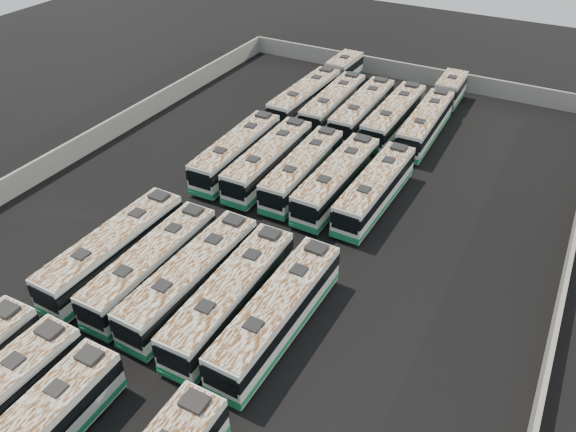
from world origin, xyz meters
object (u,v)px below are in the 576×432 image
Objects in this scene: bus_midback_right at (337,180)px; bus_midback_far_right at (375,189)px; bus_midfront_left at (152,265)px; bus_midfront_far_right at (278,314)px; bus_midfront_right at (231,297)px; bus_back_center at (362,111)px; bus_back_far_left at (319,88)px; bus_midfront_center at (191,278)px; bus_midback_left at (269,160)px; bus_back_left at (333,104)px; bus_back_far_right at (434,112)px; bus_back_right at (394,117)px; bus_midback_center at (303,170)px; bus_midback_far_left at (237,152)px; bus_midfront_far_left at (114,250)px.

bus_midback_far_right is (3.49, 0.22, -0.04)m from bus_midback_right.
bus_midfront_far_right reaches higher than bus_midfront_left.
bus_midfront_far_right is at bearing 1.15° from bus_midfront_right.
bus_back_far_left is at bearing 153.11° from bus_back_center.
bus_midback_left is at bearing 103.10° from bus_midfront_center.
bus_midfront_far_right is 16.97m from bus_midback_right.
bus_back_left is (0.02, 14.09, -0.03)m from bus_midback_left.
bus_back_right is at bearing -136.20° from bus_back_far_right.
bus_midfront_center is 18.16m from bus_midback_far_right.
bus_midback_right is at bearing -3.45° from bus_midback_center.
bus_midfront_right is at bearing -68.77° from bus_midback_left.
bus_midfront_left is 0.98× the size of bus_midback_far_left.
bus_back_left reaches higher than bus_back_far_right.
bus_midback_far_right is 15.43m from bus_back_center.
bus_midfront_left is 0.64× the size of bus_back_far_right.
bus_midfront_left is 0.96× the size of bus_midfront_far_right.
bus_midback_center is 18.60m from bus_back_far_left.
bus_midback_far_left is at bearing 114.14° from bus_midfront_center.
bus_back_far_left is 1.57× the size of bus_back_left.
bus_back_center reaches higher than bus_midback_far_right.
bus_back_far_left is (-10.23, 34.16, -0.04)m from bus_midfront_right.
bus_midfront_center is at bearing -179.79° from bus_midfront_far_right.
bus_midfront_far_right is (3.46, 0.13, -0.00)m from bus_midfront_right.
bus_back_left is at bearing -178.26° from bus_back_right.
bus_back_far_left is (-13.69, 34.04, -0.04)m from bus_midfront_far_right.
bus_midfront_far_left reaches higher than bus_midback_center.
bus_midback_far_left is 0.99× the size of bus_back_right.
bus_midback_far_right is at bearing -64.27° from bus_back_center.
bus_midback_center is 0.97× the size of bus_back_center.
bus_midback_far_right is 0.63× the size of bus_back_far_left.
bus_midback_left is (-10.32, 16.65, -0.02)m from bus_midfront_far_right.
bus_midfront_right is at bearing -84.61° from bus_back_center.
bus_midback_left is 1.02× the size of bus_back_left.
bus_midback_left is at bearing -115.67° from bus_back_right.
bus_midfront_left is 6.76m from bus_midfront_right.
bus_midback_right is at bearing -77.15° from bus_back_center.
bus_back_far_right is (3.44, 17.63, -0.05)m from bus_midback_right.
bus_midback_center is 3.44m from bus_midback_right.
bus_back_far_left is (0.11, 17.45, -0.00)m from bus_midback_far_left.
bus_back_right is at bearing 88.83° from bus_midfront_right.
bus_back_far_right is at bearing 58.53° from bus_midback_left.
bus_back_center is at bearing 95.25° from bus_midfront_right.
bus_back_center is at bearing 103.44° from bus_midfront_far_right.
bus_midfront_far_right reaches higher than bus_midback_center.
bus_midfront_far_left reaches higher than bus_back_right.
bus_back_center is (-3.41, 14.03, 0.00)m from bus_midback_right.
bus_midback_left reaches higher than bus_back_center.
bus_back_far_left is 1.02× the size of bus_back_far_right.
bus_midback_left is at bearing -77.69° from bus_back_far_left.
bus_midback_right is 1.00× the size of bus_back_right.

